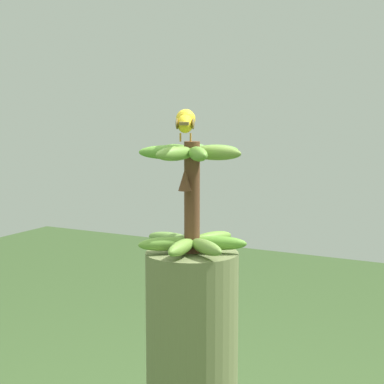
{
  "coord_description": "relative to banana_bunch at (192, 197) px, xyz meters",
  "views": [
    {
      "loc": [
        1.56,
        0.84,
        1.31
      ],
      "look_at": [
        0.0,
        0.0,
        1.09
      ],
      "focal_mm": 60.56,
      "sensor_mm": 36.0,
      "label": 1
    }
  ],
  "objects": [
    {
      "name": "perched_bird",
      "position": [
        -0.0,
        -0.02,
        0.21
      ],
      "size": [
        0.19,
        0.11,
        0.09
      ],
      "color": "#C68933",
      "rests_on": "banana_bunch"
    },
    {
      "name": "banana_bunch",
      "position": [
        0.0,
        0.0,
        0.0
      ],
      "size": [
        0.31,
        0.31,
        0.31
      ],
      "color": "brown",
      "rests_on": "banana_tree"
    }
  ]
}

